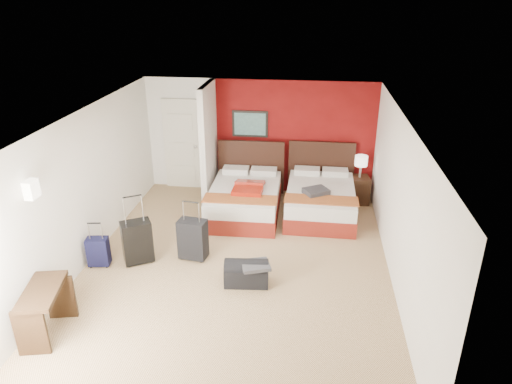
% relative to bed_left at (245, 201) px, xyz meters
% --- Properties ---
extents(ground, '(6.50, 6.50, 0.00)m').
position_rel_bed_left_xyz_m(ground, '(0.15, -1.93, -0.29)').
color(ground, tan).
rests_on(ground, ground).
extents(room_walls, '(5.02, 6.52, 2.50)m').
position_rel_bed_left_xyz_m(room_walls, '(-1.26, -0.51, 0.96)').
color(room_walls, white).
rests_on(room_walls, ground).
extents(red_accent_panel, '(3.50, 0.04, 2.50)m').
position_rel_bed_left_xyz_m(red_accent_panel, '(0.90, 1.30, 0.96)').
color(red_accent_panel, maroon).
rests_on(red_accent_panel, ground).
extents(partition_wall, '(0.12, 1.20, 2.50)m').
position_rel_bed_left_xyz_m(partition_wall, '(-0.85, 0.68, 0.96)').
color(partition_wall, silver).
rests_on(partition_wall, ground).
extents(entry_door, '(0.82, 0.06, 2.05)m').
position_rel_bed_left_xyz_m(entry_door, '(-1.60, 1.27, 0.73)').
color(entry_door, silver).
rests_on(entry_door, ground).
extents(bed_left, '(1.40, 1.98, 0.59)m').
position_rel_bed_left_xyz_m(bed_left, '(0.00, 0.00, 0.00)').
color(bed_left, silver).
rests_on(bed_left, ground).
extents(bed_right, '(1.38, 1.96, 0.58)m').
position_rel_bed_left_xyz_m(bed_right, '(1.52, 0.16, -0.00)').
color(bed_right, silver).
rests_on(bed_right, ground).
extents(red_suitcase_open, '(0.60, 0.81, 0.10)m').
position_rel_bed_left_xyz_m(red_suitcase_open, '(0.10, -0.10, 0.34)').
color(red_suitcase_open, '#9D1C0D').
rests_on(red_suitcase_open, bed_left).
extents(jacket_bundle, '(0.56, 0.53, 0.11)m').
position_rel_bed_left_xyz_m(jacket_bundle, '(1.42, -0.14, 0.34)').
color(jacket_bundle, '#36363A').
rests_on(jacket_bundle, bed_right).
extents(nightstand, '(0.47, 0.47, 0.58)m').
position_rel_bed_left_xyz_m(nightstand, '(2.34, 0.86, -0.00)').
color(nightstand, black).
rests_on(nightstand, ground).
extents(table_lamp, '(0.35, 0.35, 0.47)m').
position_rel_bed_left_xyz_m(table_lamp, '(2.34, 0.86, 0.52)').
color(table_lamp, white).
rests_on(table_lamp, nightstand).
extents(suitcase_black, '(0.56, 0.50, 0.72)m').
position_rel_bed_left_xyz_m(suitcase_black, '(-1.51, -2.02, 0.06)').
color(suitcase_black, black).
rests_on(suitcase_black, ground).
extents(suitcase_charcoal, '(0.50, 0.35, 0.68)m').
position_rel_bed_left_xyz_m(suitcase_charcoal, '(-0.62, -1.79, 0.05)').
color(suitcase_charcoal, black).
rests_on(suitcase_charcoal, ground).
extents(suitcase_navy, '(0.37, 0.26, 0.48)m').
position_rel_bed_left_xyz_m(suitcase_navy, '(-2.12, -2.21, -0.05)').
color(suitcase_navy, black).
rests_on(suitcase_navy, ground).
extents(duffel_bag, '(0.71, 0.42, 0.34)m').
position_rel_bed_left_xyz_m(duffel_bag, '(0.38, -2.42, -0.12)').
color(duffel_bag, black).
rests_on(duffel_bag, ground).
extents(jacket_draped, '(0.51, 0.47, 0.06)m').
position_rel_bed_left_xyz_m(jacket_draped, '(0.53, -2.47, 0.08)').
color(jacket_draped, '#3C3D42').
rests_on(jacket_draped, duffel_bag).
extents(desk, '(0.61, 0.94, 0.72)m').
position_rel_bed_left_xyz_m(desk, '(-2.06, -3.91, 0.07)').
color(desk, black).
rests_on(desk, ground).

